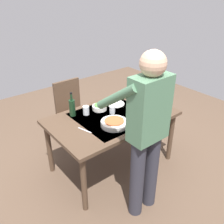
{
  "coord_description": "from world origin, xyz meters",
  "views": [
    {
      "loc": [
        1.6,
        1.98,
        2.14
      ],
      "look_at": [
        0.0,
        0.0,
        0.78
      ],
      "focal_mm": 39.28,
      "sensor_mm": 36.0,
      "label": 1
    }
  ],
  "objects_px": {
    "water_cup_near_left": "(112,110)",
    "dinner_plate_far": "(116,104)",
    "person_server": "(146,130)",
    "water_cup_far_left": "(86,110)",
    "dinner_plate_near": "(151,115)",
    "serving_bowl_pasta": "(114,123)",
    "dining_table": "(112,121)",
    "water_cup_near_right": "(127,92)",
    "wine_glass_left": "(149,95)",
    "side_bowl_salad": "(100,107)",
    "chair_near": "(72,108)",
    "wine_bottle": "(72,107)"
  },
  "relations": [
    {
      "from": "wine_glass_left",
      "to": "side_bowl_salad",
      "type": "relative_size",
      "value": 0.84
    },
    {
      "from": "serving_bowl_pasta",
      "to": "person_server",
      "type": "bearing_deg",
      "value": 83.6
    },
    {
      "from": "wine_bottle",
      "to": "water_cup_near_left",
      "type": "height_order",
      "value": "wine_bottle"
    },
    {
      "from": "water_cup_near_left",
      "to": "dinner_plate_far",
      "type": "bearing_deg",
      "value": -138.53
    },
    {
      "from": "wine_glass_left",
      "to": "water_cup_near_left",
      "type": "xyz_separation_m",
      "value": [
        0.58,
        -0.05,
        -0.06
      ]
    },
    {
      "from": "wine_glass_left",
      "to": "chair_near",
      "type": "bearing_deg",
      "value": -50.51
    },
    {
      "from": "person_server",
      "to": "water_cup_far_left",
      "type": "distance_m",
      "value": 0.96
    },
    {
      "from": "dinner_plate_near",
      "to": "wine_glass_left",
      "type": "bearing_deg",
      "value": -131.83
    },
    {
      "from": "person_server",
      "to": "water_cup_far_left",
      "type": "xyz_separation_m",
      "value": [
        0.04,
        -0.94,
        -0.18
      ]
    },
    {
      "from": "dining_table",
      "to": "chair_near",
      "type": "xyz_separation_m",
      "value": [
        0.08,
        -0.84,
        -0.13
      ]
    },
    {
      "from": "water_cup_far_left",
      "to": "dinner_plate_far",
      "type": "relative_size",
      "value": 0.46
    },
    {
      "from": "water_cup_near_left",
      "to": "dinner_plate_far",
      "type": "height_order",
      "value": "water_cup_near_left"
    },
    {
      "from": "wine_bottle",
      "to": "side_bowl_salad",
      "type": "bearing_deg",
      "value": 167.19
    },
    {
      "from": "person_server",
      "to": "wine_bottle",
      "type": "relative_size",
      "value": 5.71
    },
    {
      "from": "person_server",
      "to": "water_cup_far_left",
      "type": "bearing_deg",
      "value": -87.7
    },
    {
      "from": "serving_bowl_pasta",
      "to": "dinner_plate_near",
      "type": "distance_m",
      "value": 0.5
    },
    {
      "from": "water_cup_near_left",
      "to": "dinner_plate_far",
      "type": "distance_m",
      "value": 0.26
    },
    {
      "from": "person_server",
      "to": "water_cup_near_left",
      "type": "relative_size",
      "value": 17.49
    },
    {
      "from": "side_bowl_salad",
      "to": "dinner_plate_near",
      "type": "xyz_separation_m",
      "value": [
        -0.39,
        0.5,
        -0.03
      ]
    },
    {
      "from": "serving_bowl_pasta",
      "to": "dining_table",
      "type": "bearing_deg",
      "value": -122.52
    },
    {
      "from": "person_server",
      "to": "dining_table",
      "type": "bearing_deg",
      "value": -104.17
    },
    {
      "from": "water_cup_near_left",
      "to": "serving_bowl_pasta",
      "type": "bearing_deg",
      "value": 55.47
    },
    {
      "from": "dining_table",
      "to": "dinner_plate_far",
      "type": "distance_m",
      "value": 0.32
    },
    {
      "from": "water_cup_near_right",
      "to": "serving_bowl_pasta",
      "type": "relative_size",
      "value": 0.3
    },
    {
      "from": "dinner_plate_near",
      "to": "dinner_plate_far",
      "type": "height_order",
      "value": "same"
    },
    {
      "from": "chair_near",
      "to": "dinner_plate_near",
      "type": "height_order",
      "value": "chair_near"
    },
    {
      "from": "water_cup_near_right",
      "to": "dinner_plate_near",
      "type": "relative_size",
      "value": 0.39
    },
    {
      "from": "water_cup_near_right",
      "to": "dinner_plate_near",
      "type": "bearing_deg",
      "value": 75.24
    },
    {
      "from": "person_server",
      "to": "dinner_plate_near",
      "type": "height_order",
      "value": "person_server"
    },
    {
      "from": "side_bowl_salad",
      "to": "dinner_plate_near",
      "type": "bearing_deg",
      "value": 128.36
    },
    {
      "from": "wine_bottle",
      "to": "dinner_plate_far",
      "type": "bearing_deg",
      "value": 171.69
    },
    {
      "from": "dining_table",
      "to": "person_server",
      "type": "relative_size",
      "value": 0.88
    },
    {
      "from": "dinner_plate_near",
      "to": "dinner_plate_far",
      "type": "distance_m",
      "value": 0.51
    },
    {
      "from": "water_cup_far_left",
      "to": "side_bowl_salad",
      "type": "bearing_deg",
      "value": 179.95
    },
    {
      "from": "wine_bottle",
      "to": "dinner_plate_near",
      "type": "xyz_separation_m",
      "value": [
        -0.73,
        0.58,
        -0.1
      ]
    },
    {
      "from": "wine_bottle",
      "to": "dinner_plate_near",
      "type": "height_order",
      "value": "wine_bottle"
    },
    {
      "from": "water_cup_far_left",
      "to": "chair_near",
      "type": "bearing_deg",
      "value": -102.91
    },
    {
      "from": "dinner_plate_near",
      "to": "dining_table",
      "type": "bearing_deg",
      "value": -36.48
    },
    {
      "from": "dining_table",
      "to": "wine_glass_left",
      "type": "bearing_deg",
      "value": 179.58
    },
    {
      "from": "serving_bowl_pasta",
      "to": "dinner_plate_far",
      "type": "bearing_deg",
      "value": -131.06
    },
    {
      "from": "serving_bowl_pasta",
      "to": "dinner_plate_far",
      "type": "height_order",
      "value": "serving_bowl_pasta"
    },
    {
      "from": "wine_bottle",
      "to": "water_cup_far_left",
      "type": "xyz_separation_m",
      "value": [
        -0.14,
        0.08,
        -0.06
      ]
    },
    {
      "from": "chair_near",
      "to": "dinner_plate_near",
      "type": "bearing_deg",
      "value": 112.05
    },
    {
      "from": "dinner_plate_far",
      "to": "person_server",
      "type": "bearing_deg",
      "value": 66.16
    },
    {
      "from": "wine_bottle",
      "to": "serving_bowl_pasta",
      "type": "distance_m",
      "value": 0.55
    },
    {
      "from": "person_server",
      "to": "water_cup_near_right",
      "type": "height_order",
      "value": "person_server"
    },
    {
      "from": "serving_bowl_pasta",
      "to": "dinner_plate_near",
      "type": "height_order",
      "value": "serving_bowl_pasta"
    },
    {
      "from": "chair_near",
      "to": "wine_glass_left",
      "type": "bearing_deg",
      "value": 129.49
    },
    {
      "from": "chair_near",
      "to": "water_cup_near_left",
      "type": "height_order",
      "value": "chair_near"
    },
    {
      "from": "dining_table",
      "to": "person_server",
      "type": "distance_m",
      "value": 0.8
    }
  ]
}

